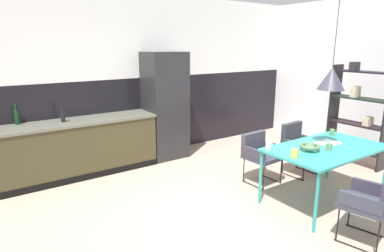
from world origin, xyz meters
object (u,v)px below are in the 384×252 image
at_px(dining_table, 326,150).
at_px(armchair_facing_counter, 375,199).
at_px(bottle_vinegar_dark, 63,115).
at_px(open_shelf_unit, 359,113).
at_px(mug_tall_blue, 329,147).
at_px(mug_wide_latte, 332,132).
at_px(armchair_by_stool, 297,142).
at_px(open_book, 328,143).
at_px(armchair_near_window, 260,151).
at_px(refrigerator_column, 165,106).
at_px(mug_white_ceramic, 269,145).
at_px(mug_glass_clear, 295,153).
at_px(bottle_spice_small, 16,116).
at_px(pendant_lamp_over_table_near, 332,78).
at_px(fruit_bowl, 310,147).

bearing_deg(dining_table, armchair_facing_counter, -116.93).
xyz_separation_m(bottle_vinegar_dark, open_shelf_unit, (4.33, -2.19, -0.09)).
xyz_separation_m(mug_tall_blue, mug_wide_latte, (0.65, 0.37, 0.00)).
relative_size(armchair_by_stool, open_book, 2.81).
bearing_deg(armchair_near_window, bottle_vinegar_dark, -41.23).
xyz_separation_m(armchair_near_window, open_book, (0.40, -0.85, 0.27)).
xyz_separation_m(refrigerator_column, mug_white_ceramic, (0.14, -2.38, -0.16)).
bearing_deg(mug_glass_clear, bottle_spice_small, 129.96).
distance_m(armchair_facing_counter, bottle_spice_small, 4.74).
height_order(armchair_facing_counter, open_book, armchair_facing_counter).
relative_size(open_book, mug_white_ceramic, 2.46).
height_order(armchair_by_stool, bottle_spice_small, bottle_spice_small).
xyz_separation_m(armchair_near_window, mug_wide_latte, (0.77, -0.66, 0.31)).
height_order(dining_table, bottle_spice_small, bottle_spice_small).
distance_m(armchair_near_window, open_shelf_unit, 2.06).
distance_m(open_book, mug_wide_latte, 0.42).
distance_m(refrigerator_column, armchair_by_stool, 2.36).
height_order(armchair_near_window, mug_tall_blue, mug_tall_blue).
bearing_deg(open_book, armchair_by_stool, 65.08).
relative_size(mug_glass_clear, pendant_lamp_over_table_near, 0.10).
xyz_separation_m(armchair_facing_counter, fruit_bowl, (0.13, 0.89, 0.30)).
bearing_deg(mug_white_ceramic, mug_tall_blue, -39.01).
distance_m(mug_tall_blue, mug_glass_clear, 0.57).
bearing_deg(refrigerator_column, pendant_lamp_over_table_near, -73.22).
distance_m(mug_white_ceramic, mug_tall_blue, 0.74).
distance_m(open_shelf_unit, pendant_lamp_over_table_near, 1.96).
relative_size(armchair_facing_counter, fruit_bowl, 3.06).
bearing_deg(mug_wide_latte, mug_white_ceramic, 175.74).
relative_size(mug_white_ceramic, open_shelf_unit, 0.07).
height_order(dining_table, armchair_near_window, dining_table).
xyz_separation_m(armchair_by_stool, armchair_near_window, (-0.74, 0.10, -0.03)).
bearing_deg(open_book, armchair_facing_counter, -122.32).
height_order(open_book, bottle_vinegar_dark, bottle_vinegar_dark).
distance_m(refrigerator_column, mug_wide_latte, 2.82).
bearing_deg(open_shelf_unit, bottle_spice_small, -116.01).
bearing_deg(mug_wide_latte, mug_tall_blue, -149.98).
distance_m(mug_glass_clear, open_shelf_unit, 2.49).
height_order(dining_table, open_book, open_book).
relative_size(dining_table, open_shelf_unit, 0.90).
distance_m(armchair_near_window, fruit_bowl, 0.95).
bearing_deg(pendant_lamp_over_table_near, open_book, 18.14).
bearing_deg(fruit_bowl, bottle_vinegar_dark, 130.02).
bearing_deg(open_shelf_unit, armchair_facing_counter, -56.90).
height_order(mug_wide_latte, bottle_spice_small, bottle_spice_small).
height_order(bottle_vinegar_dark, open_shelf_unit, open_shelf_unit).
distance_m(bottle_spice_small, open_shelf_unit, 5.48).
height_order(dining_table, mug_white_ceramic, mug_white_ceramic).
bearing_deg(mug_wide_latte, armchair_facing_counter, -130.66).
distance_m(mug_tall_blue, bottle_spice_small, 4.35).
bearing_deg(open_shelf_unit, dining_table, -72.07).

